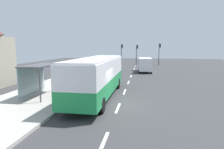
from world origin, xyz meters
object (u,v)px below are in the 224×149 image
object	(u,v)px
white_van	(145,64)
recycling_bin_yellow	(74,85)
recycling_bin_red	(76,84)
traffic_light_far_side	(122,51)
traffic_light_median	(137,51)
traffic_light_near_side	(159,51)
bus_shelter	(38,72)
recycling_bin_orange	(71,87)
bus	(98,75)
sedan_near	(145,61)

from	to	relation	value
white_van	recycling_bin_yellow	distance (m)	17.55
recycling_bin_red	traffic_light_far_side	world-z (taller)	traffic_light_far_side
recycling_bin_yellow	traffic_light_median	world-z (taller)	traffic_light_median
traffic_light_near_side	traffic_light_far_side	distance (m)	8.64
bus_shelter	recycling_bin_orange	bearing A→B (deg)	32.53
bus_shelter	bus	bearing A→B (deg)	8.51
bus	traffic_light_median	size ratio (longest dim) A/B	2.39
recycling_bin_orange	traffic_light_far_side	distance (m)	31.08
bus	traffic_light_far_side	size ratio (longest dim) A/B	2.32
recycling_bin_red	white_van	bearing A→B (deg)	67.73
traffic_light_median	bus_shelter	bearing A→B (deg)	-101.61
white_van	recycling_bin_yellow	world-z (taller)	white_van
sedan_near	recycling_bin_orange	xyz separation A→B (m)	(-6.50, -32.39, -0.14)
recycling_bin_red	traffic_light_near_side	size ratio (longest dim) A/B	0.19
recycling_bin_orange	traffic_light_median	world-z (taller)	traffic_light_median
recycling_bin_red	traffic_light_near_side	distance (m)	30.46
traffic_light_median	recycling_bin_red	bearing A→B (deg)	-98.62
recycling_bin_orange	recycling_bin_yellow	bearing A→B (deg)	90.00
bus	recycling_bin_yellow	bearing A→B (deg)	150.50
traffic_light_near_side	traffic_light_far_side	xyz separation A→B (m)	(-8.60, 0.80, -0.08)
recycling_bin_orange	recycling_bin_red	distance (m)	1.40
traffic_light_median	recycling_bin_orange	bearing A→B (deg)	-98.25
traffic_light_far_side	recycling_bin_yellow	bearing A→B (deg)	-92.09
sedan_near	traffic_light_far_side	world-z (taller)	traffic_light_far_side
sedan_near	bus_shelter	bearing A→B (deg)	-104.46
recycling_bin_yellow	traffic_light_near_side	size ratio (longest dim) A/B	0.19
sedan_near	recycling_bin_yellow	bearing A→B (deg)	-101.60
white_van	traffic_light_median	world-z (taller)	traffic_light_median
traffic_light_median	sedan_near	bearing A→B (deg)	18.29
recycling_bin_yellow	bus_shelter	size ratio (longest dim) A/B	0.24
recycling_bin_yellow	traffic_light_median	distance (m)	31.49
recycling_bin_red	traffic_light_near_side	xyz separation A→B (m)	(9.70, 28.76, 2.60)
white_van	bus_shelter	size ratio (longest dim) A/B	1.32
recycling_bin_yellow	white_van	bearing A→B (deg)	68.59
recycling_bin_red	traffic_light_near_side	world-z (taller)	traffic_light_near_side
bus	traffic_light_median	world-z (taller)	traffic_light_median
recycling_bin_yellow	traffic_light_median	xyz separation A→B (m)	(4.60, 31.06, 2.43)
bus	recycling_bin_orange	size ratio (longest dim) A/B	11.62
recycling_bin_red	traffic_light_near_side	bearing A→B (deg)	71.36
bus_shelter	sedan_near	bearing A→B (deg)	75.54
traffic_light_near_side	bus_shelter	size ratio (longest dim) A/B	1.22
white_van	sedan_near	world-z (taller)	white_van
recycling_bin_red	traffic_light_median	bearing A→B (deg)	81.38
traffic_light_median	bus_shelter	distance (m)	33.88
white_van	recycling_bin_red	world-z (taller)	white_van
traffic_light_near_side	traffic_light_median	size ratio (longest dim) A/B	1.06
recycling_bin_yellow	traffic_light_median	size ratio (longest dim) A/B	0.21
sedan_near	recycling_bin_red	bearing A→B (deg)	-101.85
sedan_near	traffic_light_far_side	distance (m)	6.07
sedan_near	traffic_light_near_side	size ratio (longest dim) A/B	0.92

